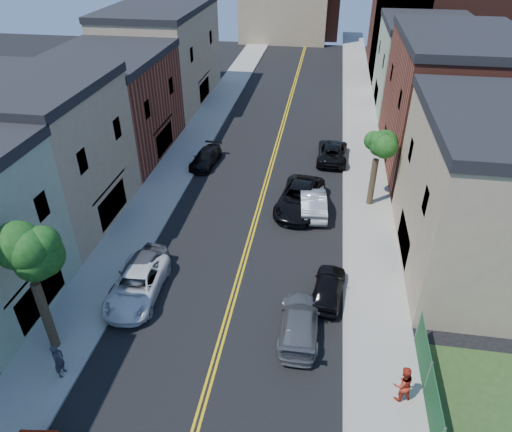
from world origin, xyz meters
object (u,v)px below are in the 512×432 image
at_px(grey_car_right, 300,323).
at_px(dark_car_right_far, 332,152).
at_px(grey_car_left, 140,272).
at_px(black_car_left, 206,158).
at_px(silver_car_right, 312,201).
at_px(white_pickup, 137,285).
at_px(pedestrian_right, 403,384).
at_px(black_car_right, 328,287).
at_px(black_suv_lane, 300,198).
at_px(pedestrian_left, 59,361).

height_order(grey_car_right, dark_car_right_far, dark_car_right_far).
distance_m(grey_car_left, black_car_left, 15.30).
height_order(silver_car_right, dark_car_right_far, silver_car_right).
bearing_deg(black_car_left, white_pickup, -82.95).
bearing_deg(pedestrian_right, white_pickup, -38.85).
distance_m(black_car_left, dark_car_right_far, 10.88).
distance_m(grey_car_right, black_car_right, 3.22).
xyz_separation_m(grey_car_right, black_car_right, (1.36, 2.91, -0.01)).
distance_m(black_suv_lane, pedestrian_right, 16.12).
xyz_separation_m(black_car_right, pedestrian_left, (-11.86, -7.23, 0.35)).
bearing_deg(grey_car_right, black_car_right, -115.66).
relative_size(black_car_right, pedestrian_right, 2.18).
relative_size(grey_car_left, pedestrian_left, 2.64).
bearing_deg(black_car_right, white_pickup, 14.81).
xyz_separation_m(black_suv_lane, pedestrian_left, (-9.58, -16.24, 0.19)).
bearing_deg(white_pickup, black_suv_lane, 50.18).
bearing_deg(pedestrian_right, silver_car_right, -93.24).
relative_size(black_car_right, black_suv_lane, 0.66).
bearing_deg(dark_car_right_far, pedestrian_right, 99.23).
distance_m(grey_car_left, pedestrian_left, 6.85).
bearing_deg(grey_car_left, black_suv_lane, 55.18).
distance_m(grey_car_left, black_car_right, 10.68).
distance_m(black_car_right, silver_car_right, 8.95).
bearing_deg(white_pickup, black_car_right, 6.28).
relative_size(black_car_right, pedestrian_left, 2.28).
bearing_deg(pedestrian_left, pedestrian_right, -86.67).
bearing_deg(pedestrian_right, black_suv_lane, -90.30).
relative_size(grey_car_left, dark_car_right_far, 0.89).
bearing_deg(black_suv_lane, black_car_left, 152.93).
bearing_deg(grey_car_left, pedestrian_right, -15.45).
distance_m(black_car_left, pedestrian_right, 25.15).
xyz_separation_m(white_pickup, pedestrian_right, (13.67, -4.56, 0.33)).
height_order(black_car_left, black_car_right, black_car_right).
distance_m(grey_car_right, pedestrian_right, 5.64).
bearing_deg(pedestrian_right, grey_car_left, -42.44).
relative_size(grey_car_right, silver_car_right, 0.95).
height_order(silver_car_right, pedestrian_left, pedestrian_left).
bearing_deg(white_pickup, dark_car_right_far, 59.32).
relative_size(white_pickup, dark_car_right_far, 1.02).
distance_m(grey_car_left, grey_car_right, 9.61).
bearing_deg(pedestrian_right, black_car_right, -82.40).
bearing_deg(dark_car_right_far, black_car_left, 15.23).
bearing_deg(black_car_left, pedestrian_right, -50.21).
xyz_separation_m(black_car_left, pedestrian_left, (-1.20, -22.04, 0.41)).
xyz_separation_m(black_car_left, dark_car_right_far, (10.55, 2.66, 0.10)).
bearing_deg(black_car_left, grey_car_right, -56.14).
xyz_separation_m(white_pickup, grey_car_left, (-0.25, 1.07, 0.05)).
bearing_deg(grey_car_left, silver_car_right, 51.72).
distance_m(black_car_left, black_car_right, 18.25).
bearing_deg(dark_car_right_far, pedestrian_left, 65.65).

